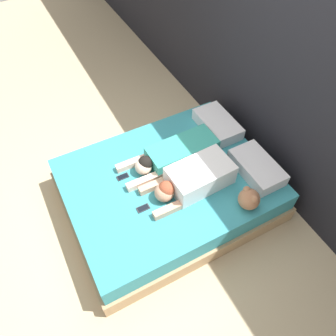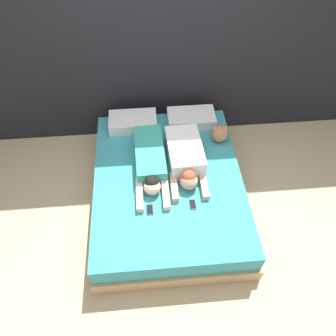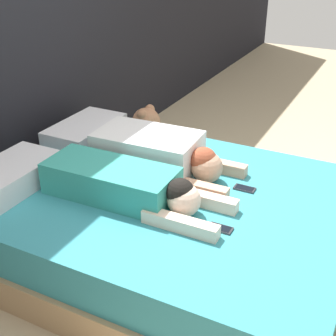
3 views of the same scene
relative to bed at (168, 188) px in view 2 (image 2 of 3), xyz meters
name	(u,v)px [view 2 (image 2 of 3)]	position (x,y,z in m)	size (l,w,h in m)	color
ground_plane	(168,199)	(0.00, 0.00, -0.21)	(12.00, 12.00, 0.00)	tan
wall_back	(159,45)	(0.00, 1.21, 1.09)	(12.00, 0.06, 2.60)	black
bed	(168,188)	(0.00, 0.00, 0.00)	(1.67, 2.13, 0.43)	tan
pillow_head_left	(133,122)	(-0.36, 0.84, 0.29)	(0.58, 0.33, 0.14)	silver
pillow_head_right	(191,118)	(0.36, 0.84, 0.29)	(0.58, 0.33, 0.14)	silver
person_left	(150,161)	(-0.18, 0.16, 0.31)	(0.34, 1.08, 0.21)	teal
person_right	(185,157)	(0.21, 0.17, 0.33)	(0.40, 0.91, 0.24)	silver
cell_phone_left	(150,210)	(-0.22, -0.41, 0.23)	(0.06, 0.12, 0.01)	#2D2D33
cell_phone_right	(193,205)	(0.22, -0.39, 0.23)	(0.06, 0.12, 0.01)	#2D2D33
plush_toy	(219,133)	(0.65, 0.51, 0.33)	(0.21, 0.21, 0.22)	#996647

